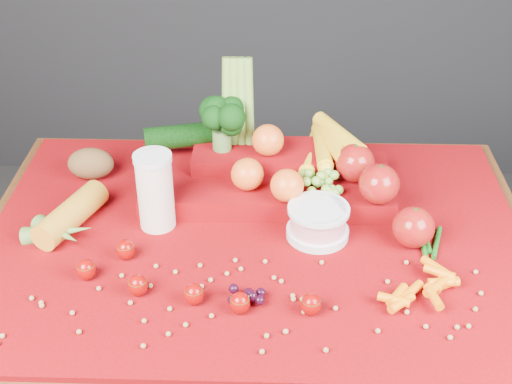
{
  "coord_description": "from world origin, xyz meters",
  "views": [
    {
      "loc": [
        0.04,
        -1.12,
        1.59
      ],
      "look_at": [
        0.0,
        0.02,
        0.85
      ],
      "focal_mm": 50.0,
      "sensor_mm": 36.0,
      "label": 1
    }
  ],
  "objects_px": {
    "table": "(256,277)",
    "produce_mound": "(279,169)",
    "milk_glass": "(155,188)",
    "yogurt_bowl": "(318,221)"
  },
  "relations": [
    {
      "from": "milk_glass",
      "to": "yogurt_bowl",
      "type": "xyz_separation_m",
      "value": [
        0.32,
        -0.03,
        -0.05
      ]
    },
    {
      "from": "table",
      "to": "produce_mound",
      "type": "distance_m",
      "value": 0.23
    },
    {
      "from": "table",
      "to": "produce_mound",
      "type": "relative_size",
      "value": 1.85
    },
    {
      "from": "table",
      "to": "milk_glass",
      "type": "bearing_deg",
      "value": 171.28
    },
    {
      "from": "table",
      "to": "milk_glass",
      "type": "relative_size",
      "value": 6.85
    },
    {
      "from": "yogurt_bowl",
      "to": "produce_mound",
      "type": "relative_size",
      "value": 0.21
    },
    {
      "from": "milk_glass",
      "to": "yogurt_bowl",
      "type": "relative_size",
      "value": 1.31
    },
    {
      "from": "table",
      "to": "yogurt_bowl",
      "type": "height_order",
      "value": "yogurt_bowl"
    },
    {
      "from": "table",
      "to": "produce_mound",
      "type": "height_order",
      "value": "produce_mound"
    },
    {
      "from": "produce_mound",
      "to": "yogurt_bowl",
      "type": "bearing_deg",
      "value": -63.49
    }
  ]
}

